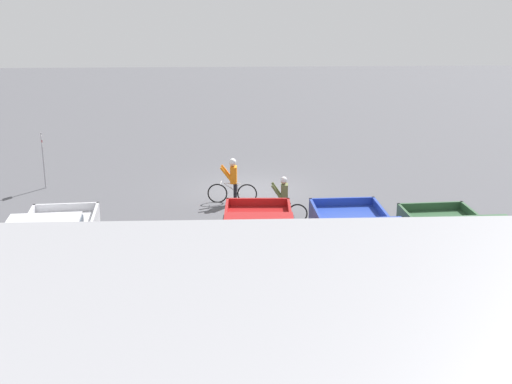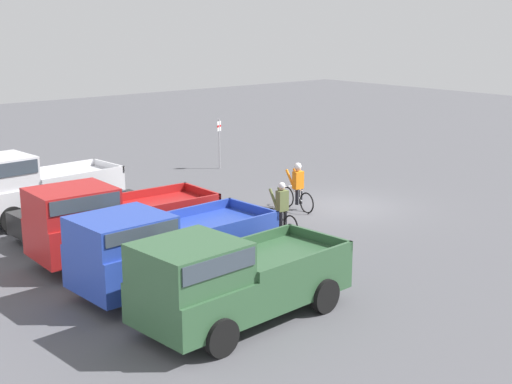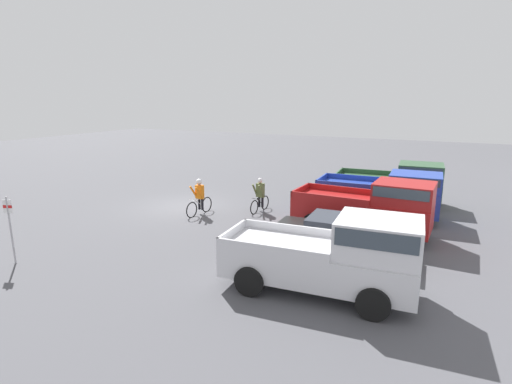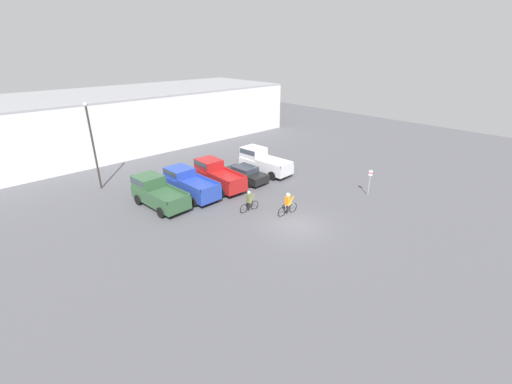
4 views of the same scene
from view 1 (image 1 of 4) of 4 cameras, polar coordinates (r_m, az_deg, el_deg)
The scene contains 9 objects.
ground_plane at distance 28.57m, azimuth -0.24°, elevation 0.16°, with size 80.00×80.00×0.00m, color #4C4C51.
pickup_truck_0 at distance 20.13m, azimuth 16.57°, elevation -4.57°, with size 2.57×5.34×2.17m.
pickup_truck_1 at distance 19.54m, azimuth 8.57°, elevation -4.70°, with size 2.42×5.44×2.14m.
pickup_truck_2 at distance 19.26m, azimuth 0.21°, elevation -4.62°, with size 2.34×5.41×2.27m.
sedan_0 at distance 20.08m, azimuth -7.87°, elevation -5.28°, with size 2.17×4.54×1.41m.
pickup_truck_3 at distance 19.74m, azimuth -16.13°, elevation -4.72°, with size 2.51×5.50×2.33m.
cyclist_0 at distance 26.77m, azimuth -1.88°, elevation 0.93°, with size 1.88×0.49×1.75m.
cyclist_1 at distance 24.62m, azimuth 2.20°, elevation -0.64°, with size 1.74×0.48×1.68m.
fire_lane_sign at distance 29.74m, azimuth -16.68°, elevation 2.88°, with size 0.13×0.29×2.29m.
Camera 1 is at (1.02, 27.33, 8.27)m, focal length 50.00 mm.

